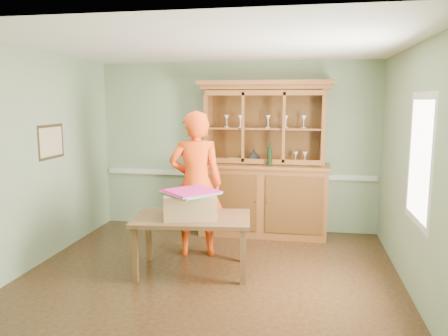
% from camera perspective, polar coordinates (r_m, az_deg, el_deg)
% --- Properties ---
extents(floor, '(4.50, 4.50, 0.00)m').
position_cam_1_polar(floor, '(5.50, -1.67, -13.57)').
color(floor, '#4C3418').
rests_on(floor, ground).
extents(ceiling, '(4.50, 4.50, 0.00)m').
position_cam_1_polar(ceiling, '(5.12, -1.81, 15.62)').
color(ceiling, white).
rests_on(ceiling, wall_back).
extents(wall_back, '(4.50, 0.00, 4.50)m').
position_cam_1_polar(wall_back, '(7.09, 1.65, 2.80)').
color(wall_back, gray).
rests_on(wall_back, floor).
extents(wall_left, '(0.00, 4.00, 4.00)m').
position_cam_1_polar(wall_left, '(6.02, -23.18, 1.01)').
color(wall_left, gray).
rests_on(wall_left, floor).
extents(wall_right, '(0.00, 4.00, 4.00)m').
position_cam_1_polar(wall_right, '(5.16, 23.49, -0.20)').
color(wall_right, gray).
rests_on(wall_right, floor).
extents(wall_front, '(4.50, 0.00, 4.50)m').
position_cam_1_polar(wall_front, '(3.24, -9.18, -4.56)').
color(wall_front, gray).
rests_on(wall_front, floor).
extents(chair_rail, '(4.41, 0.05, 0.08)m').
position_cam_1_polar(chair_rail, '(7.13, 1.60, -0.82)').
color(chair_rail, silver).
rests_on(chair_rail, wall_back).
extents(framed_map, '(0.03, 0.60, 0.46)m').
position_cam_1_polar(framed_map, '(6.24, -21.62, 3.20)').
color(framed_map, '#362715').
rests_on(framed_map, wall_left).
extents(window_panel, '(0.03, 0.96, 1.36)m').
position_cam_1_polar(window_panel, '(4.85, 24.15, 1.01)').
color(window_panel, silver).
rests_on(window_panel, wall_right).
extents(china_hutch, '(2.03, 0.67, 2.39)m').
position_cam_1_polar(china_hutch, '(6.84, 5.15, -1.81)').
color(china_hutch, brown).
rests_on(china_hutch, floor).
extents(dining_table, '(1.49, 1.00, 0.70)m').
position_cam_1_polar(dining_table, '(5.36, -4.18, -7.18)').
color(dining_table, brown).
rests_on(dining_table, floor).
extents(cardboard_box, '(0.72, 0.63, 0.29)m').
position_cam_1_polar(cardboard_box, '(5.29, -4.38, -4.86)').
color(cardboard_box, tan).
rests_on(cardboard_box, dining_table).
extents(kite_stack, '(0.75, 0.75, 0.04)m').
position_cam_1_polar(kite_stack, '(5.24, -4.28, -3.13)').
color(kite_stack, green).
rests_on(kite_stack, cardboard_box).
extents(person, '(0.80, 0.61, 1.96)m').
position_cam_1_polar(person, '(5.89, -3.70, -2.09)').
color(person, '#FF4B10').
rests_on(person, floor).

